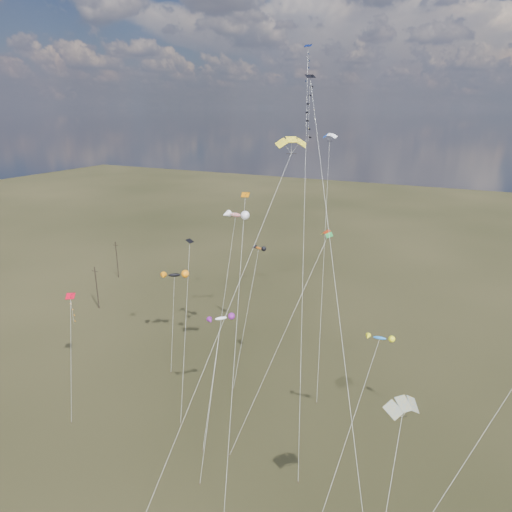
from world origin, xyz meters
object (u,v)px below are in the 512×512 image
at_px(utility_pole_near, 97,287).
at_px(parafoil_yellow, 291,141).
at_px(utility_pole_far, 117,259).
at_px(novelty_black_orange, 174,275).
at_px(diamond_black_high, 313,137).

bearing_deg(utility_pole_near, parafoil_yellow, -20.20).
distance_m(utility_pole_near, parafoil_yellow, 54.18).
bearing_deg(utility_pole_far, novelty_black_orange, -33.77).
height_order(utility_pole_near, novelty_black_orange, novelty_black_orange).
distance_m(utility_pole_far, novelty_black_orange, 36.95).
bearing_deg(diamond_black_high, novelty_black_orange, 156.76).
xyz_separation_m(parafoil_yellow, novelty_black_orange, (-21.57, 9.97, -19.98)).
bearing_deg(diamond_black_high, utility_pole_far, 150.62).
height_order(utility_pole_near, utility_pole_far, same).
distance_m(parafoil_yellow, novelty_black_orange, 31.05).
relative_size(utility_pole_far, novelty_black_orange, 0.63).
xyz_separation_m(utility_pole_near, parafoil_yellow, (43.55, -16.02, 27.97)).
height_order(utility_pole_far, diamond_black_high, diamond_black_high).
bearing_deg(utility_pole_far, parafoil_yellow, -30.21).
bearing_deg(novelty_black_orange, parafoil_yellow, -24.80).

